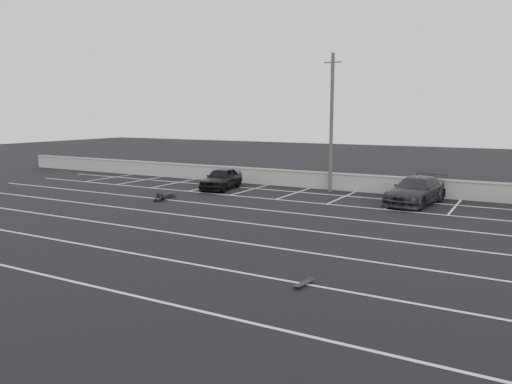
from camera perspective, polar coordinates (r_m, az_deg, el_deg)
The scene contains 9 objects.
ground at distance 20.79m, azimuth -11.55°, elevation -4.31°, with size 120.00×120.00×0.00m, color black.
seawall at distance 32.44m, azimuth 4.69°, elevation 1.56°, with size 50.00×0.45×1.06m.
stall_lines at distance 24.27m, azimuth -4.93°, elevation -2.25°, with size 36.00×20.05×0.01m.
car_left at distance 31.36m, azimuth -3.99°, elevation 1.55°, with size 1.60×3.98×1.36m, color black.
car_right at distance 27.41m, azimuth 17.80°, elevation 0.15°, with size 2.00×4.92×1.43m, color #232429.
utility_pole at distance 30.45m, azimuth 8.62°, elevation 7.84°, with size 1.10×0.22×8.23m.
trash_bin at distance 29.81m, azimuth 17.30°, elevation 0.47°, with size 0.88×0.88×1.02m.
person at distance 28.39m, azimuth -10.26°, elevation -0.23°, with size 1.56×2.60×0.49m, color black, non-canonical shape.
skateboard at distance 14.04m, azimuth 5.44°, elevation -10.36°, with size 0.30×0.75×0.09m.
Camera 1 is at (13.26, -15.31, 4.70)m, focal length 35.00 mm.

